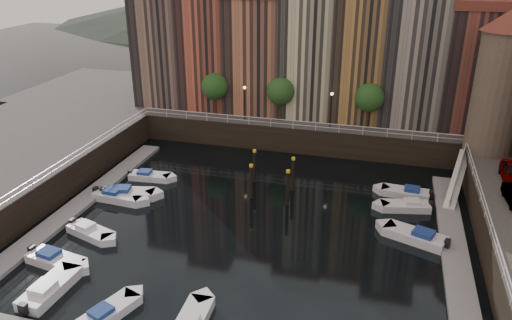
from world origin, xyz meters
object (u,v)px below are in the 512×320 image
(corner_tower, at_px, (500,81))
(mooring_pilings, at_px, (271,178))
(boat_left_1, at_px, (90,232))
(boat_left_2, at_px, (118,196))
(boat_left_0, at_px, (55,260))
(gangway, at_px, (458,176))

(corner_tower, relative_size, mooring_pilings, 3.02)
(boat_left_1, distance_m, boat_left_2, 6.21)
(boat_left_0, bearing_deg, mooring_pilings, 60.00)
(gangway, xyz_separation_m, mooring_pilings, (-17.00, -4.46, -0.27))
(boat_left_1, relative_size, boat_left_2, 0.90)
(gangway, xyz_separation_m, boat_left_2, (-30.49, -9.65, -1.53))
(corner_tower, xyz_separation_m, boat_left_0, (-32.67, -24.54, -9.82))
(boat_left_2, bearing_deg, gangway, 21.56)
(boat_left_0, xyz_separation_m, boat_left_2, (-0.72, 10.39, 0.02))
(boat_left_1, bearing_deg, mooring_pilings, 59.79)
(boat_left_0, bearing_deg, corner_tower, 46.25)
(boat_left_0, distance_m, boat_left_1, 4.27)
(boat_left_0, height_order, boat_left_1, boat_left_0)
(gangway, relative_size, boat_left_1, 1.81)
(corner_tower, bearing_deg, boat_left_0, -143.09)
(gangway, distance_m, boat_left_1, 33.51)
(gangway, bearing_deg, boat_left_0, -146.05)
(boat_left_1, xyz_separation_m, boat_left_2, (-0.97, 6.13, 0.04))
(boat_left_0, bearing_deg, boat_left_1, 96.02)
(corner_tower, xyz_separation_m, gangway, (-2.90, -4.50, -8.28))
(mooring_pilings, bearing_deg, boat_left_1, -137.89)
(boat_left_2, bearing_deg, corner_tower, 26.96)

